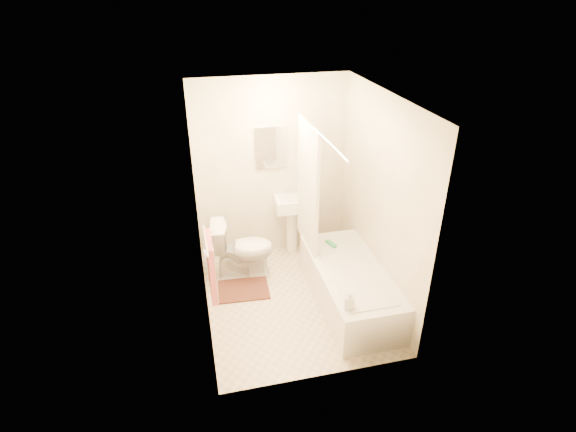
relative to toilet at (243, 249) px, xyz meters
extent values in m
plane|color=beige|center=(0.49, -0.65, -0.38)|extent=(2.40, 2.40, 0.00)
plane|color=white|center=(0.49, -0.65, 2.02)|extent=(2.40, 2.40, 0.00)
cube|color=beige|center=(0.49, 0.55, 0.82)|extent=(2.00, 0.02, 2.40)
cube|color=beige|center=(-0.51, -0.65, 0.82)|extent=(0.02, 2.40, 2.40)
cube|color=beige|center=(1.49, -0.65, 0.82)|extent=(0.02, 2.40, 2.40)
cube|color=white|center=(0.49, 0.53, 1.12)|extent=(0.40, 0.03, 0.55)
cylinder|color=silver|center=(0.79, -0.55, 1.62)|extent=(0.03, 1.70, 0.03)
cube|color=silver|center=(0.79, -0.15, 0.84)|extent=(0.04, 0.80, 1.55)
cylinder|color=silver|center=(-0.47, -0.90, 0.72)|extent=(0.02, 0.60, 0.02)
cube|color=#CC7266|center=(-0.44, -0.90, 0.40)|extent=(0.06, 0.45, 0.66)
cylinder|color=white|center=(-0.44, -0.53, 0.32)|extent=(0.11, 0.12, 0.12)
imported|color=white|center=(0.00, 0.00, 0.00)|extent=(0.81, 0.51, 0.76)
cube|color=#4F2420|center=(-0.06, -0.34, -0.37)|extent=(0.64, 0.49, 0.02)
imported|color=white|center=(0.86, -1.50, 0.20)|extent=(0.12, 0.12, 0.20)
cube|color=#2CA55C|center=(1.06, -0.32, 0.12)|extent=(0.10, 0.19, 0.04)
camera|label=1|loc=(-0.55, -4.80, 3.02)|focal=28.00mm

